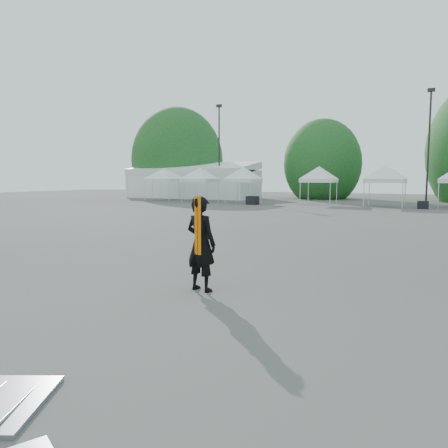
% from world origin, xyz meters
% --- Properties ---
extents(ground, '(120.00, 120.00, 0.00)m').
position_xyz_m(ground, '(0.00, 0.00, 0.00)').
color(ground, '#474442').
rests_on(ground, ground).
extents(marquee, '(15.00, 6.25, 4.23)m').
position_xyz_m(marquee, '(-22.00, 35.00, 1.97)').
color(marquee, white).
rests_on(marquee, ground).
extents(light_pole_west, '(0.60, 0.25, 10.30)m').
position_xyz_m(light_pole_west, '(-18.00, 34.00, 5.77)').
color(light_pole_west, black).
rests_on(light_pole_west, ground).
extents(light_pole_east, '(0.60, 0.25, 9.80)m').
position_xyz_m(light_pole_east, '(3.00, 32.00, 5.52)').
color(light_pole_east, black).
rests_on(light_pole_east, ground).
extents(tree_far_w, '(4.80, 4.80, 7.30)m').
position_xyz_m(tree_far_w, '(-26.00, 38.00, 4.54)').
color(tree_far_w, '#382314').
rests_on(tree_far_w, ground).
extents(tree_mid_w, '(4.16, 4.16, 6.33)m').
position_xyz_m(tree_mid_w, '(-8.00, 40.00, 3.93)').
color(tree_mid_w, '#382314').
rests_on(tree_mid_w, ground).
extents(tent_a, '(4.46, 4.46, 3.88)m').
position_xyz_m(tent_a, '(-21.70, 28.78, 3.06)').
color(tent_a, silver).
rests_on(tent_a, ground).
extents(tent_b, '(4.08, 4.08, 3.88)m').
position_xyz_m(tent_b, '(-17.15, 28.19, 3.06)').
color(tent_b, silver).
rests_on(tent_b, ground).
extents(tent_c, '(3.82, 3.82, 3.88)m').
position_xyz_m(tent_c, '(-12.13, 27.42, 3.06)').
color(tent_c, silver).
rests_on(tent_c, ground).
extents(tent_d, '(3.93, 3.93, 3.88)m').
position_xyz_m(tent_d, '(-5.45, 28.56, 3.06)').
color(tent_d, silver).
rests_on(tent_d, ground).
extents(tent_e, '(4.28, 4.28, 3.88)m').
position_xyz_m(tent_e, '(0.11, 27.76, 3.06)').
color(tent_e, silver).
rests_on(tent_e, ground).
extents(man, '(0.79, 0.60, 1.94)m').
position_xyz_m(man, '(-0.18, -1.64, 0.97)').
color(man, black).
rests_on(man, ground).
extents(crate_west, '(1.11, 0.95, 0.74)m').
position_xyz_m(crate_west, '(-10.59, 25.89, 0.37)').
color(crate_west, black).
rests_on(crate_west, ground).
extents(crate_mid, '(0.82, 0.66, 0.60)m').
position_xyz_m(crate_mid, '(2.95, 26.57, 0.30)').
color(crate_mid, black).
rests_on(crate_mid, ground).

